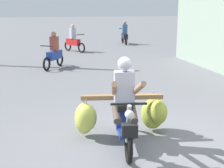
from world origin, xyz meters
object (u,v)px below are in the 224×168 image
object	(u,v)px
motorbike_main_loaded	(124,112)
motorbike_distant_far_ahead	(125,35)
motorbike_distant_ahead_right	(54,53)
motorbike_distant_ahead_left	(73,41)

from	to	relation	value
motorbike_main_loaded	motorbike_distant_far_ahead	xyz separation A→B (m)	(3.76, 14.56, 0.05)
motorbike_distant_ahead_right	motorbike_distant_far_ahead	world-z (taller)	same
motorbike_distant_far_ahead	motorbike_distant_ahead_left	bearing A→B (deg)	-142.22
motorbike_distant_far_ahead	motorbike_main_loaded	bearing A→B (deg)	-104.50
motorbike_main_loaded	motorbike_distant_far_ahead	size ratio (longest dim) A/B	1.10
motorbike_main_loaded	motorbike_distant_ahead_right	bearing A→B (deg)	96.63
motorbike_main_loaded	motorbike_distant_ahead_right	distance (m)	7.54
motorbike_distant_ahead_left	motorbike_distant_far_ahead	size ratio (longest dim) A/B	0.86
motorbike_distant_ahead_left	motorbike_distant_far_ahead	world-z (taller)	same
motorbike_distant_ahead_left	motorbike_distant_ahead_right	distance (m)	4.59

